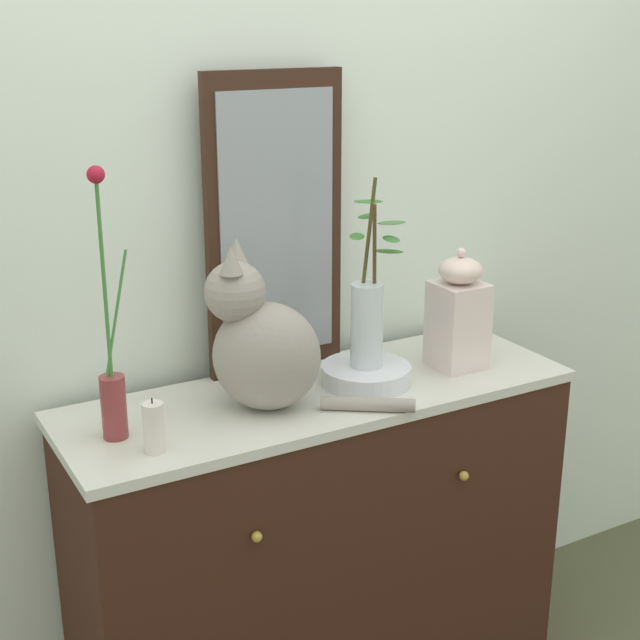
# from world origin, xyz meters

# --- Properties ---
(wall_back) EXTENTS (4.40, 0.08, 2.60)m
(wall_back) POSITION_xyz_m (0.00, 0.29, 1.30)
(wall_back) COLOR silver
(wall_back) RESTS_ON ground_plane
(sideboard) EXTENTS (1.26, 0.44, 0.92)m
(sideboard) POSITION_xyz_m (0.00, -0.00, 0.46)
(sideboard) COLOR #361C12
(sideboard) RESTS_ON ground_plane
(mirror_leaning) EXTENTS (0.36, 0.03, 0.74)m
(mirror_leaning) POSITION_xyz_m (-0.02, 0.19, 1.29)
(mirror_leaning) COLOR #331D13
(mirror_leaning) RESTS_ON sideboard
(cat_sitting) EXTENTS (0.45, 0.35, 0.39)m
(cat_sitting) POSITION_xyz_m (-0.16, -0.02, 1.07)
(cat_sitting) COLOR gray
(cat_sitting) RESTS_ON sideboard
(vase_slim_green) EXTENTS (0.08, 0.05, 0.58)m
(vase_slim_green) POSITION_xyz_m (-0.51, -0.01, 1.05)
(vase_slim_green) COLOR brown
(vase_slim_green) RESTS_ON sideboard
(bowl_porcelain) EXTENTS (0.22, 0.22, 0.05)m
(bowl_porcelain) POSITION_xyz_m (0.12, -0.01, 0.94)
(bowl_porcelain) COLOR white
(bowl_porcelain) RESTS_ON sideboard
(vase_glass_clear) EXTENTS (0.13, 0.16, 0.46)m
(vase_glass_clear) POSITION_xyz_m (0.13, -0.01, 1.09)
(vase_glass_clear) COLOR silver
(vase_glass_clear) RESTS_ON bowl_porcelain
(jar_lidded_porcelain) EXTENTS (0.12, 0.12, 0.31)m
(jar_lidded_porcelain) POSITION_xyz_m (0.39, -0.03, 1.06)
(jar_lidded_porcelain) COLOR silver
(jar_lidded_porcelain) RESTS_ON sideboard
(candle_pillar) EXTENTS (0.04, 0.04, 0.12)m
(candle_pillar) POSITION_xyz_m (-0.46, -0.11, 0.97)
(candle_pillar) COLOR silver
(candle_pillar) RESTS_ON sideboard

